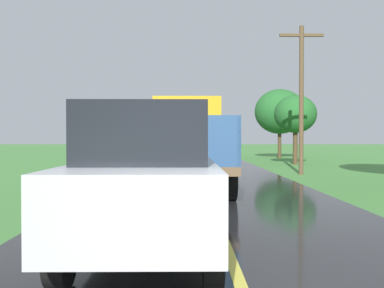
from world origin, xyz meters
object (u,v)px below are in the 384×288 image
object	(u,v)px
banana_truck_far	(181,140)
roadside_tree_far_left	(280,112)
banana_truck_near	(186,142)
utility_pole_roadside	(301,94)
following_car	(148,178)
roadside_tree_mid_right	(295,114)

from	to	relation	value
banana_truck_far	roadside_tree_far_left	distance (m)	10.78
banana_truck_near	utility_pole_roadside	bearing A→B (deg)	47.52
following_car	banana_truck_near	bearing A→B (deg)	86.12
following_car	utility_pole_roadside	bearing A→B (deg)	66.45
banana_truck_far	roadside_tree_mid_right	bearing A→B (deg)	-3.93
roadside_tree_far_left	banana_truck_near	bearing A→B (deg)	-110.09
utility_pole_roadside	roadside_tree_far_left	world-z (taller)	utility_pole_roadside
banana_truck_near	following_car	size ratio (longest dim) A/B	1.42
utility_pole_roadside	following_car	world-z (taller)	utility_pole_roadside
banana_truck_near	roadside_tree_mid_right	size ratio (longest dim) A/B	1.40
banana_truck_far	roadside_tree_far_left	world-z (taller)	roadside_tree_far_left
utility_pole_roadside	roadside_tree_mid_right	xyz separation A→B (m)	(1.50, 6.71, -0.50)
banana_truck_far	roadside_tree_mid_right	size ratio (longest dim) A/B	1.40
banana_truck_near	following_car	bearing A→B (deg)	-93.88
banana_truck_near	utility_pole_roadside	distance (m)	7.67
roadside_tree_far_left	following_car	world-z (taller)	roadside_tree_far_left
utility_pole_roadside	following_car	xyz separation A→B (m)	(-5.47, -12.56, -2.43)
banana_truck_near	utility_pole_roadside	xyz separation A→B (m)	(4.99, 5.45, 2.04)
utility_pole_roadside	banana_truck_far	bearing A→B (deg)	126.68
banana_truck_near	roadside_tree_mid_right	bearing A→B (deg)	61.91
utility_pole_roadside	roadside_tree_far_left	distance (m)	14.64
utility_pole_roadside	roadside_tree_mid_right	world-z (taller)	utility_pole_roadside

